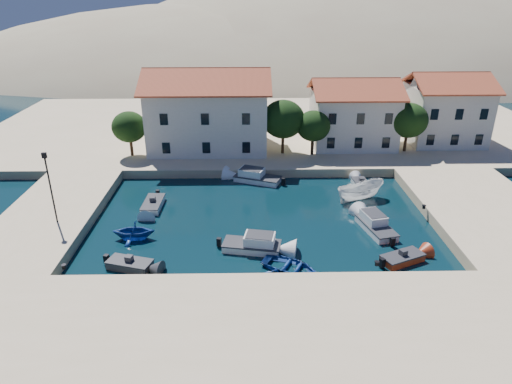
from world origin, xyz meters
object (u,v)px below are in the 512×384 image
building_mid (353,111)px  cabin_cruiser_east (376,226)px  rowboat_south (289,269)px  building_right (446,107)px  building_left (208,108)px  cabin_cruiser_south (252,244)px  boat_east (359,200)px  lamppost (49,181)px

building_mid → cabin_cruiser_east: size_ratio=2.13×
rowboat_south → cabin_cruiser_east: cabin_cruiser_east is taller
building_mid → building_right: bearing=4.8°
building_left → cabin_cruiser_south: 24.38m
cabin_cruiser_east → boat_east: size_ratio=0.94×
lamppost → cabin_cruiser_south: size_ratio=1.28×
building_mid → lamppost: size_ratio=1.69×
cabin_cruiser_east → lamppost: bearing=76.0°
building_left → building_mid: 18.04m
building_left → boat_east: 21.91m
building_left → rowboat_south: size_ratio=3.49×
rowboat_south → boat_east: (8.06, 12.21, 0.00)m
building_right → cabin_cruiser_east: 26.88m
building_mid → cabin_cruiser_east: (-2.16, -21.29, -4.75)m
lamppost → boat_east: 28.46m
cabin_cruiser_east → boat_east: (0.04, 6.41, -0.48)m
building_left → building_mid: size_ratio=1.40×
building_right → boat_east: bearing=-131.6°
building_right → rowboat_south: bearing=-128.3°
building_right → rowboat_south: size_ratio=2.25×
cabin_cruiser_south → rowboat_south: cabin_cruiser_south is taller
building_right → boat_east: building_right is taller
lamppost → cabin_cruiser_east: (27.34, -0.29, -4.28)m
building_left → rowboat_south: building_left is taller
cabin_cruiser_south → rowboat_south: 4.01m
building_left → boat_east: (15.88, -13.88, -5.94)m
cabin_cruiser_south → boat_east: cabin_cruiser_south is taller
cabin_cruiser_east → boat_east: cabin_cruiser_east is taller
cabin_cruiser_south → boat_east: bearing=51.4°
building_left → building_right: (30.00, 2.00, -0.46)m
boat_east → cabin_cruiser_south: bearing=107.9°
cabin_cruiser_south → cabin_cruiser_east: bearing=25.8°
building_right → cabin_cruiser_south: bearing=-134.7°
rowboat_south → building_left: bearing=42.6°
rowboat_south → boat_east: size_ratio=0.80×
building_right → cabin_cruiser_east: building_right is taller
building_left → boat_east: size_ratio=2.81×
boat_east → lamppost: bearing=79.8°
cabin_cruiser_east → rowboat_south: bearing=112.5°
building_right → lamppost: size_ratio=1.52×
cabin_cruiser_east → cabin_cruiser_south: bearing=91.8°
lamppost → cabin_cruiser_south: 17.40m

